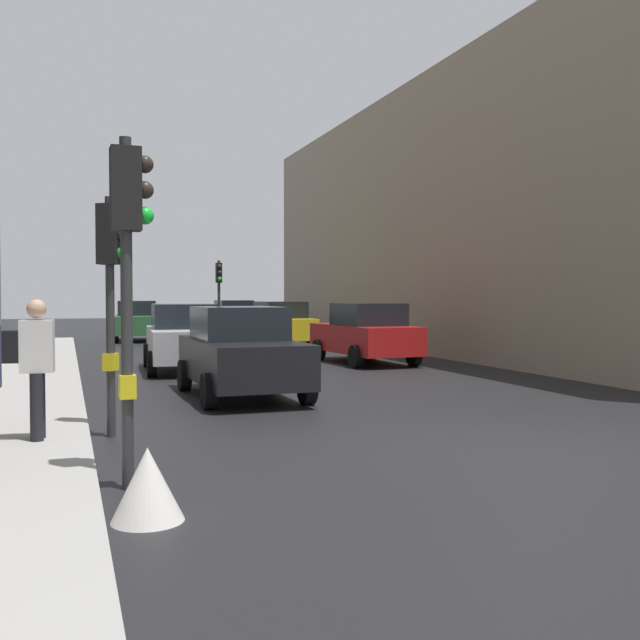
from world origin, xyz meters
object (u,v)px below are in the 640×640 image
Objects in this scene: car_silver_hatchback at (184,337)px; traffic_light_near_left at (129,247)px; car_yellow_taxi at (279,324)px; traffic_light_near_right at (112,272)px; car_red_sedan at (365,333)px; warning_sign_triangle at (148,484)px; car_dark_suv at (241,352)px; pedestrian_with_black_backpack at (33,360)px; car_green_estate at (137,321)px; traffic_light_far_median at (219,286)px; car_blue_van at (233,318)px.

traffic_light_near_left is at bearing -101.22° from car_silver_hatchback.
car_yellow_taxi is (7.23, 19.85, -1.59)m from traffic_light_near_left.
traffic_light_near_right is 9.28m from car_silver_hatchback.
car_red_sedan reaches higher than warning_sign_triangle.
traffic_light_near_right reaches higher than car_dark_suv.
car_yellow_taxi is 19.47m from pedestrian_with_black_backpack.
car_green_estate is (2.33, 25.51, -1.59)m from traffic_light_near_left.
car_dark_suv is (0.28, -19.16, 0.00)m from car_green_estate.
warning_sign_triangle is at bearing -108.84° from car_dark_suv.
warning_sign_triangle is at bearing -102.72° from traffic_light_far_median.
traffic_light_near_right is 0.80× the size of car_blue_van.
car_red_sedan and car_dark_suv have the same top height.
car_silver_hatchback is 5.46m from car_dark_suv.
traffic_light_near_left is at bearing -122.24° from car_red_sedan.
traffic_light_near_right reaches higher than pedestrian_with_black_backpack.
car_dark_suv is at bearing 52.52° from traffic_light_near_right.
traffic_light_far_median is 4.26m from car_green_estate.
car_dark_suv is (-4.70, -22.22, 0.00)m from car_blue_van.
car_green_estate is at bearing 143.70° from traffic_light_far_median.
car_yellow_taxi and car_green_estate have the same top height.
car_red_sedan is at bearing -86.62° from car_yellow_taxi.
warning_sign_triangle is at bearing -100.01° from car_silver_hatchback.
traffic_light_near_left reaches higher than car_dark_suv.
traffic_light_far_median reaches higher than car_yellow_taxi.
pedestrian_with_black_backpack is at bearing -131.03° from car_red_sedan.
car_yellow_taxi is (7.23, 16.91, -1.43)m from traffic_light_near_right.
car_green_estate is at bearing 130.85° from car_yellow_taxi.
car_red_sedan is (7.68, 9.24, -1.43)m from traffic_light_near_right.
pedestrian_with_black_backpack is at bearing -143.78° from traffic_light_near_right.
car_dark_suv is at bearing -89.16° from car_green_estate.
car_red_sedan is at bearing 50.27° from traffic_light_near_right.
traffic_light_far_median reaches higher than warning_sign_triangle.
pedestrian_with_black_backpack is (-8.32, -26.37, 0.29)m from car_blue_van.
traffic_light_near_right reaches higher than car_blue_van.
pedestrian_with_black_backpack is (-8.68, -9.98, 0.29)m from car_red_sedan.
car_yellow_taxi is 0.99× the size of car_silver_hatchback.
traffic_light_far_median is at bearing 80.12° from car_dark_suv.
pedestrian_with_black_backpack reaches higher than car_blue_van.
traffic_light_near_right is 18.45m from car_yellow_taxi.
traffic_light_near_right is at bearing -95.91° from car_green_estate.
car_yellow_taxi and car_silver_hatchback have the same top height.
car_dark_suv is (0.27, -5.45, 0.00)m from car_silver_hatchback.
car_green_estate is 6.66× the size of warning_sign_triangle.
warning_sign_triangle is at bearing -72.61° from pedestrian_with_black_backpack.
traffic_light_near_left is 1.07× the size of traffic_light_near_right.
car_red_sedan is at bearing 60.24° from warning_sign_triangle.
car_dark_suv is (-2.93, -16.81, -1.52)m from traffic_light_far_median.
car_dark_suv is (2.61, 6.35, -1.59)m from traffic_light_near_left.
car_green_estate is 23.54m from pedestrian_with_black_backpack.
car_dark_suv is at bearing 71.16° from warning_sign_triangle.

